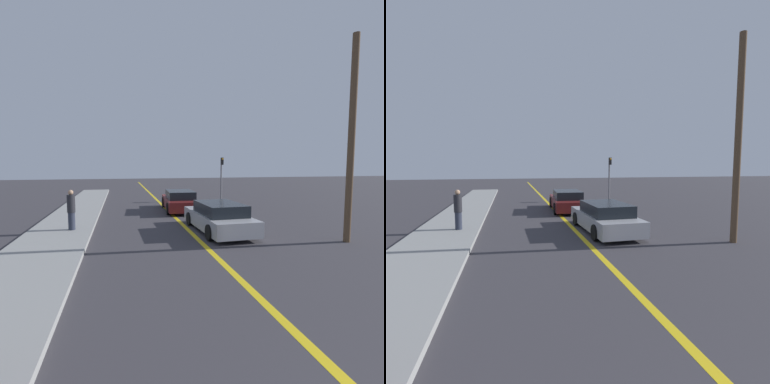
{
  "view_description": "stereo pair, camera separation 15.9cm",
  "coord_description": "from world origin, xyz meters",
  "views": [
    {
      "loc": [
        -2.84,
        0.39,
        2.85
      ],
      "look_at": [
        -0.08,
        11.81,
        1.75
      ],
      "focal_mm": 28.0,
      "sensor_mm": 36.0,
      "label": 1
    },
    {
      "loc": [
        -2.68,
        0.36,
        2.85
      ],
      "look_at": [
        -0.08,
        11.81,
        1.75
      ],
      "focal_mm": 28.0,
      "sensor_mm": 36.0,
      "label": 2
    }
  ],
  "objects": [
    {
      "name": "sidewalk_left",
      "position": [
        -5.26,
        16.68,
        0.07
      ],
      "size": [
        2.54,
        33.36,
        0.15
      ],
      "color": "gray",
      "rests_on": "ground_plane"
    },
    {
      "name": "traffic_light",
      "position": [
        4.79,
        22.28,
        2.09
      ],
      "size": [
        0.18,
        0.4,
        3.34
      ],
      "color": "slate",
      "rests_on": "ground_plane"
    },
    {
      "name": "car_near_right_lane",
      "position": [
        1.2,
        12.31,
        0.6
      ],
      "size": [
        2.03,
        4.76,
        1.24
      ],
      "rotation": [
        0.0,
        0.0,
        0.03
      ],
      "color": "#9E9EA3",
      "rests_on": "ground_plane"
    },
    {
      "name": "utility_pole",
      "position": [
        5.22,
        9.54,
        3.68
      ],
      "size": [
        0.24,
        0.24,
        7.37
      ],
      "color": "brown",
      "rests_on": "ground_plane"
    },
    {
      "name": "road_center_line",
      "position": [
        0.0,
        18.0,
        0.0
      ],
      "size": [
        0.2,
        60.0,
        0.01
      ],
      "color": "gold",
      "rests_on": "ground_plane"
    },
    {
      "name": "car_ahead_center",
      "position": [
        0.7,
        18.31,
        0.61
      ],
      "size": [
        2.07,
        4.83,
        1.24
      ],
      "rotation": [
        0.0,
        0.0,
        -0.05
      ],
      "color": "maroon",
      "rests_on": "ground_plane"
    },
    {
      "name": "pedestrian_far_standing",
      "position": [
        -4.81,
        13.37,
        0.98
      ],
      "size": [
        0.32,
        0.32,
        1.65
      ],
      "color": "#282D3D",
      "rests_on": "sidewalk_left"
    }
  ]
}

